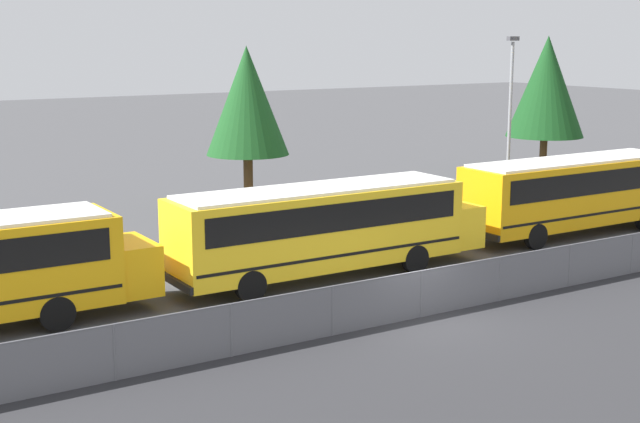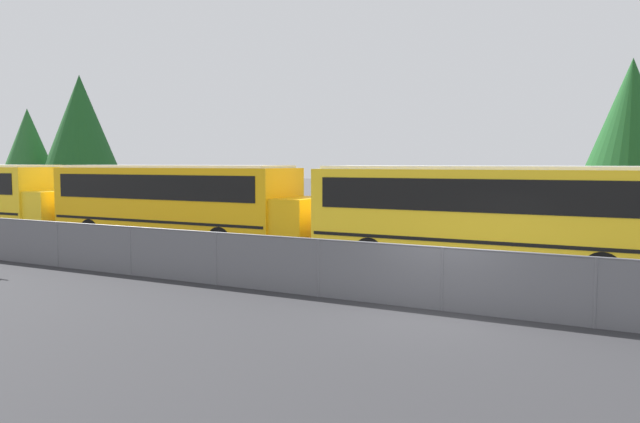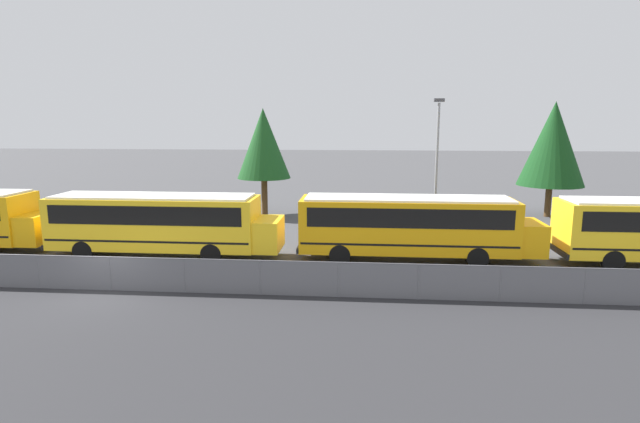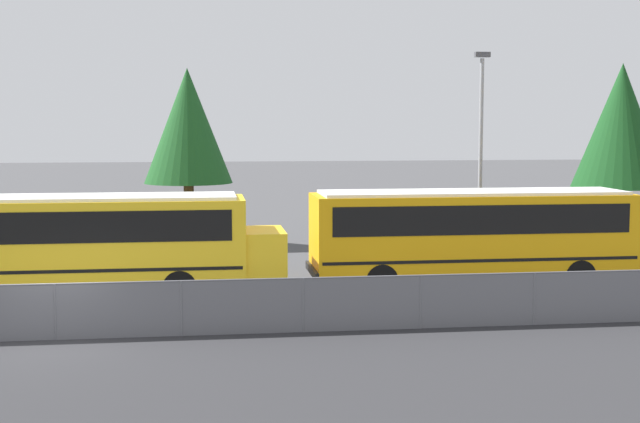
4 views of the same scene
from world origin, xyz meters
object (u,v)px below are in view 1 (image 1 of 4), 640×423
Objects in this scene: light_pole at (510,114)px; school_bus_3 at (577,189)px; school_bus_2 at (325,224)px; tree_3 at (546,87)px; tree_1 at (247,101)px.

school_bus_3 is at bearing -107.86° from light_pole.
tree_3 is (23.50, 12.79, 3.31)m from school_bus_2.
tree_3 is at bearing 28.56° from school_bus_2.
tree_3 is (10.90, 12.44, 3.31)m from school_bus_3.
light_pole is at bearing 23.98° from school_bus_2.
school_bus_2 is 26.95m from tree_3.
light_pole is 12.57m from tree_1.
light_pole reaches higher than school_bus_3.
school_bus_3 is 1.45× the size of light_pole.
school_bus_3 is 15.05m from tree_1.
school_bus_2 is 1.00× the size of school_bus_3.
tree_1 is at bearing 156.19° from light_pole.
light_pole is (1.98, 6.13, 2.55)m from school_bus_3.
school_bus_2 is 1.52× the size of tree_1.
light_pole is at bearing 72.14° from school_bus_3.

